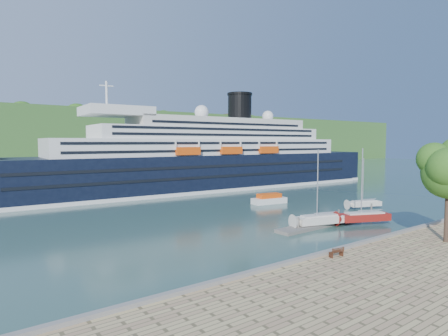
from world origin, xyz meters
TOP-DOWN VIEW (x-y plane):
  - ground at (0.00, 0.00)m, footprint 400.00×400.00m
  - far_hillside at (0.00, 145.00)m, footprint 400.00×50.00m
  - quay_coping at (0.00, -0.20)m, footprint 220.00×0.50m
  - cruise_ship at (6.08, 51.65)m, footprint 103.78×19.49m
  - park_bench at (-13.98, -1.27)m, footprint 1.53×0.82m
  - promenade_tree at (-0.87, -4.72)m, footprint 6.87×6.87m
  - floating_pontoon at (0.07, 10.47)m, footprint 19.10×3.05m
  - sailboat_white_near at (-2.46, 9.94)m, footprint 7.76×3.89m
  - sailboat_red at (3.67, 7.50)m, footprint 7.80×4.88m
  - sailboat_white_far at (14.42, 14.49)m, footprint 6.45×3.64m
  - tender_launch at (5.04, 27.67)m, footprint 6.80×3.17m

SIDE VIEW (x-z plane):
  - ground at x=0.00m, z-range 0.00..0.00m
  - floating_pontoon at x=0.07m, z-range 0.00..0.42m
  - tender_launch at x=5.04m, z-range 0.00..1.81m
  - quay_coping at x=0.00m, z-range 1.00..1.30m
  - park_bench at x=-13.98m, z-range 1.00..1.93m
  - sailboat_white_far at x=14.42m, z-range 0.00..8.03m
  - sailboat_white_near at x=-2.46m, z-range 0.00..9.66m
  - sailboat_red at x=3.67m, z-range 0.00..9.79m
  - promenade_tree at x=-0.87m, z-range 1.00..12.38m
  - cruise_ship at x=6.08m, z-range 0.00..23.18m
  - far_hillside at x=0.00m, z-range 0.00..24.00m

